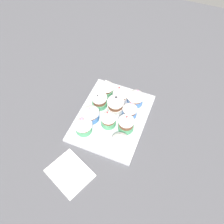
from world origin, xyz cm
name	(u,v)px	position (x,y,z in cm)	size (l,w,h in cm)	color
ground_plane	(112,121)	(0.00, 0.00, -1.50)	(180.00, 180.00, 3.00)	#4C4C51
baking_tray	(112,118)	(0.00, 0.00, 0.60)	(30.55, 24.33, 1.20)	silver
cupcake_0	(106,87)	(-9.27, -6.16, 5.24)	(6.15, 6.15, 7.76)	#4C9E6B
cupcake_1	(99,100)	(-3.23, -6.33, 4.39)	(5.88, 5.88, 6.57)	#4C9E6B
cupcake_2	(90,113)	(3.41, -6.88, 4.59)	(6.37, 6.37, 6.88)	#477AC6
cupcake_3	(83,125)	(8.98, -6.97, 4.75)	(6.33, 6.33, 7.14)	#4C9E6B
cupcake_4	(121,93)	(-8.86, -0.07, 4.88)	(6.16, 6.16, 7.23)	white
cupcake_5	(116,104)	(-3.36, 0.24, 4.71)	(6.10, 6.10, 7.38)	white
cupcake_6	(110,118)	(3.38, 0.48, 5.31)	(5.47, 5.47, 8.30)	#4C9E6B
cupcake_7	(136,96)	(-9.22, 5.68, 5.17)	(6.54, 6.54, 7.72)	#477AC6
cupcake_8	(130,109)	(-3.11, 5.66, 5.05)	(5.41, 5.41, 7.83)	#477AC6
cupcake_9	(126,123)	(2.84, 6.40, 4.53)	(5.53, 5.53, 6.83)	#4C9E6B
cupcake_10	(120,140)	(9.83, 6.94, 5.26)	(5.83, 5.83, 7.64)	white
napkin	(70,173)	(24.52, -4.69, 0.30)	(10.94, 13.35, 0.60)	white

